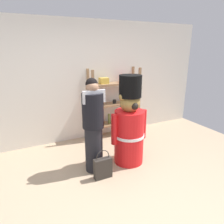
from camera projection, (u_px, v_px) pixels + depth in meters
The scene contains 6 objects.
ground_plane at pixel (126, 192), 3.03m from camera, with size 6.40×6.40×0.00m, color tan.
back_wall at pixel (77, 82), 4.53m from camera, with size 6.40×0.12×2.60m, color silver.
merchandise_shelf at pixel (114, 102), 4.83m from camera, with size 1.21×0.35×1.59m.
teddy_bear_guard at pixel (129, 126), 3.65m from camera, with size 0.70×0.55×1.59m.
person_shopper at pixel (93, 125), 3.36m from camera, with size 0.36×0.35×1.58m.
shopping_bag at pixel (103, 168), 3.31m from camera, with size 0.29×0.10×0.49m.
Camera 1 is at (-1.31, -2.19, 2.02)m, focal length 33.21 mm.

